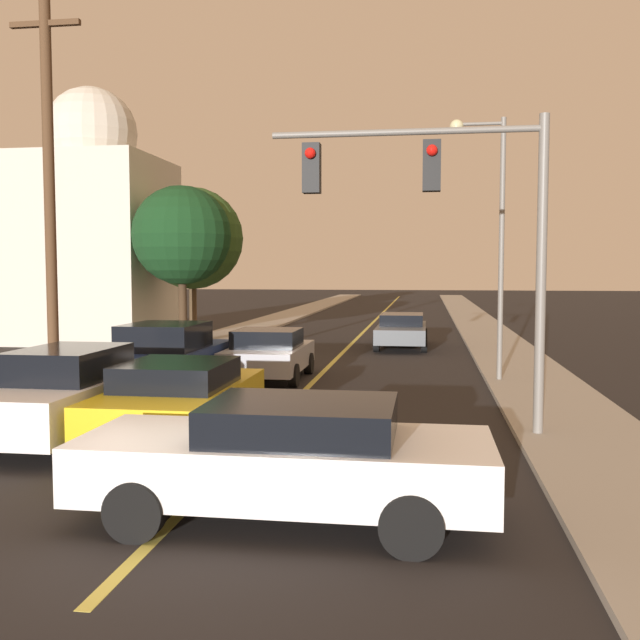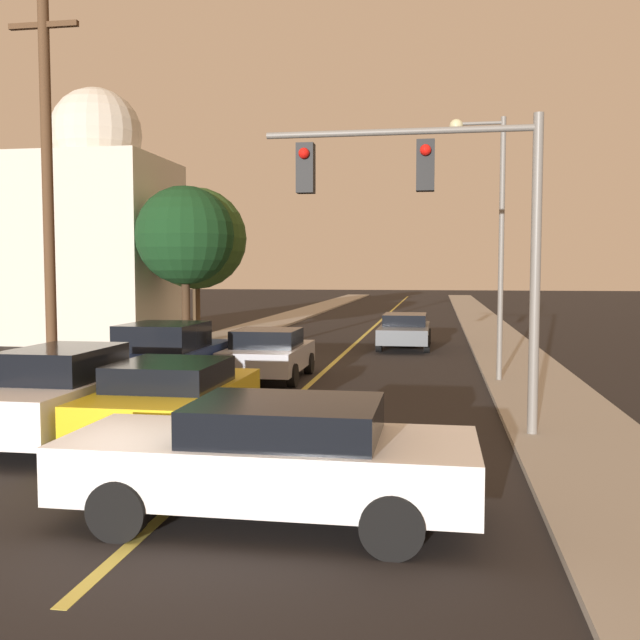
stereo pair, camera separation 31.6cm
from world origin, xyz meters
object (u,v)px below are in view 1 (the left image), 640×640
at_px(car_outer_lane_second, 167,358).
at_px(utility_pole_left, 50,194).
at_px(car_near_lane_front, 180,399).
at_px(domed_building_left, 94,230).
at_px(car_crossing_right, 289,457).
at_px(streetlamp_right, 489,213).
at_px(tree_left_near, 182,236).
at_px(car_outer_lane_front, 74,392).
at_px(car_near_lane_second, 269,354).
at_px(tree_left_far, 192,239).
at_px(car_far_oncoming, 402,330).
at_px(traffic_signal_mast, 448,206).

height_order(car_outer_lane_second, utility_pole_left, utility_pole_left).
relative_size(car_near_lane_front, car_outer_lane_second, 0.93).
distance_m(car_near_lane_front, domed_building_left, 19.71).
distance_m(car_crossing_right, streetlamp_right, 12.12).
bearing_deg(tree_left_near, car_outer_lane_front, -78.29).
distance_m(car_near_lane_second, tree_left_far, 10.42).
height_order(car_far_oncoming, traffic_signal_mast, traffic_signal_mast).
bearing_deg(utility_pole_left, car_near_lane_front, -35.36).
height_order(car_crossing_right, traffic_signal_mast, traffic_signal_mast).
bearing_deg(car_near_lane_front, utility_pole_left, 144.64).
bearing_deg(car_near_lane_front, tree_left_near, 109.15).
relative_size(car_far_oncoming, traffic_signal_mast, 0.89).
bearing_deg(car_outer_lane_front, streetlamp_right, 42.96).
distance_m(car_near_lane_front, traffic_signal_mast, 5.87).
xyz_separation_m(car_far_oncoming, tree_left_near, (-8.34, -1.56, 3.64)).
bearing_deg(car_outer_lane_second, car_crossing_right, -60.95).
bearing_deg(car_near_lane_second, domed_building_left, 135.46).
bearing_deg(car_near_lane_second, car_crossing_right, -76.18).
height_order(car_far_oncoming, domed_building_left, domed_building_left).
relative_size(utility_pole_left, tree_left_far, 1.42).
distance_m(car_outer_lane_second, car_crossing_right, 9.63).
height_order(tree_left_near, domed_building_left, domed_building_left).
bearing_deg(domed_building_left, car_crossing_right, -58.72).
bearing_deg(streetlamp_right, utility_pole_left, -154.65).
height_order(car_far_oncoming, streetlamp_right, streetlamp_right).
bearing_deg(car_outer_lane_second, tree_left_far, 105.34).
bearing_deg(car_near_lane_front, car_outer_lane_front, 178.88).
relative_size(car_crossing_right, tree_left_near, 0.80).
relative_size(car_outer_lane_front, tree_left_far, 0.78).
xyz_separation_m(car_outer_lane_second, car_far_oncoming, (5.37, 11.15, -0.15)).
bearing_deg(utility_pole_left, streetlamp_right, 25.35).
relative_size(car_near_lane_second, traffic_signal_mast, 0.69).
relative_size(car_near_lane_front, car_far_oncoming, 0.90).
distance_m(car_far_oncoming, tree_left_far, 9.08).
xyz_separation_m(car_outer_lane_front, car_far_oncoming, (5.37, 15.89, -0.13)).
bearing_deg(domed_building_left, traffic_signal_mast, -47.40).
distance_m(traffic_signal_mast, utility_pole_left, 8.73).
bearing_deg(car_outer_lane_second, car_near_lane_second, 49.56).
bearing_deg(tree_left_far, car_near_lane_second, -59.41).
distance_m(car_near_lane_front, car_crossing_right, 4.50).
bearing_deg(tree_left_far, car_outer_lane_front, -79.20).
xyz_separation_m(car_crossing_right, utility_pole_left, (-6.56, 6.41, 3.91)).
distance_m(streetlamp_right, tree_left_far, 13.61).
bearing_deg(tree_left_near, car_far_oncoming, 10.58).
bearing_deg(tree_left_far, domed_building_left, 166.79).
distance_m(traffic_signal_mast, tree_left_far, 17.40).
relative_size(car_outer_lane_second, car_crossing_right, 0.98).
distance_m(car_crossing_right, tree_left_near, 19.89).
bearing_deg(car_far_oncoming, utility_pole_left, 61.10).
bearing_deg(traffic_signal_mast, streetlamp_right, 78.71).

